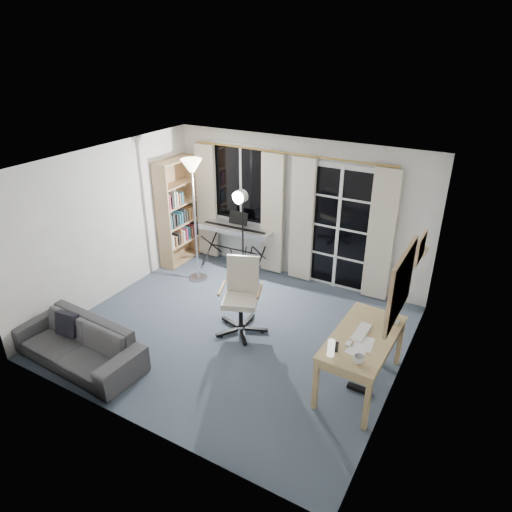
{
  "coord_description": "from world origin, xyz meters",
  "views": [
    {
      "loc": [
        2.93,
        -4.55,
        3.8
      ],
      "look_at": [
        0.15,
        0.35,
        1.08
      ],
      "focal_mm": 32.0,
      "sensor_mm": 36.0,
      "label": 1
    }
  ],
  "objects_px": {
    "mug": "(359,359)",
    "sofa": "(76,338)",
    "office_chair": "(242,288)",
    "keyboard_piano": "(236,230)",
    "monitor": "(394,302)",
    "bookshelf": "(177,214)",
    "desk": "(363,342)",
    "torchiere_lamp": "(193,185)",
    "studio_light": "(241,208)"
  },
  "relations": [
    {
      "from": "mug",
      "to": "sofa",
      "type": "relative_size",
      "value": 0.06
    },
    {
      "from": "sofa",
      "to": "office_chair",
      "type": "bearing_deg",
      "value": 53.13
    },
    {
      "from": "keyboard_piano",
      "to": "mug",
      "type": "height_order",
      "value": "keyboard_piano"
    },
    {
      "from": "monitor",
      "to": "mug",
      "type": "distance_m",
      "value": 0.98
    },
    {
      "from": "mug",
      "to": "bookshelf",
      "type": "bearing_deg",
      "value": 152.29
    },
    {
      "from": "desk",
      "to": "monitor",
      "type": "distance_m",
      "value": 0.61
    },
    {
      "from": "bookshelf",
      "to": "office_chair",
      "type": "bearing_deg",
      "value": -31.9
    },
    {
      "from": "keyboard_piano",
      "to": "office_chair",
      "type": "distance_m",
      "value": 1.86
    },
    {
      "from": "office_chair",
      "to": "keyboard_piano",
      "type": "bearing_deg",
      "value": 103.1
    },
    {
      "from": "torchiere_lamp",
      "to": "sofa",
      "type": "relative_size",
      "value": 1.12
    },
    {
      "from": "studio_light",
      "to": "desk",
      "type": "distance_m",
      "value": 3.06
    },
    {
      "from": "keyboard_piano",
      "to": "sofa",
      "type": "height_order",
      "value": "keyboard_piano"
    },
    {
      "from": "bookshelf",
      "to": "torchiere_lamp",
      "type": "bearing_deg",
      "value": -31.2
    },
    {
      "from": "bookshelf",
      "to": "sofa",
      "type": "xyz_separation_m",
      "value": [
        0.72,
        -3.01,
        -0.55
      ]
    },
    {
      "from": "office_chair",
      "to": "sofa",
      "type": "xyz_separation_m",
      "value": [
        -1.43,
        -1.72,
        -0.28
      ]
    },
    {
      "from": "monitor",
      "to": "sofa",
      "type": "relative_size",
      "value": 0.28
    },
    {
      "from": "bookshelf",
      "to": "mug",
      "type": "relative_size",
      "value": 16.47
    },
    {
      "from": "mug",
      "to": "studio_light",
      "type": "bearing_deg",
      "value": 142.79
    },
    {
      "from": "office_chair",
      "to": "bookshelf",
      "type": "bearing_deg",
      "value": 127.65
    },
    {
      "from": "desk",
      "to": "keyboard_piano",
      "type": "bearing_deg",
      "value": 148.51
    },
    {
      "from": "office_chair",
      "to": "sofa",
      "type": "relative_size",
      "value": 0.58
    },
    {
      "from": "mug",
      "to": "torchiere_lamp",
      "type": "bearing_deg",
      "value": 152.86
    },
    {
      "from": "bookshelf",
      "to": "desk",
      "type": "relative_size",
      "value": 1.43
    },
    {
      "from": "office_chair",
      "to": "mug",
      "type": "height_order",
      "value": "office_chair"
    },
    {
      "from": "studio_light",
      "to": "monitor",
      "type": "height_order",
      "value": "studio_light"
    },
    {
      "from": "monitor",
      "to": "sofa",
      "type": "height_order",
      "value": "monitor"
    },
    {
      "from": "torchiere_lamp",
      "to": "desk",
      "type": "xyz_separation_m",
      "value": [
        3.26,
        -1.22,
        -1.06
      ]
    },
    {
      "from": "bookshelf",
      "to": "sofa",
      "type": "relative_size",
      "value": 1.03
    },
    {
      "from": "torchiere_lamp",
      "to": "mug",
      "type": "relative_size",
      "value": 17.97
    },
    {
      "from": "sofa",
      "to": "studio_light",
      "type": "bearing_deg",
      "value": 78.8
    },
    {
      "from": "office_chair",
      "to": "mug",
      "type": "xyz_separation_m",
      "value": [
        1.95,
        -0.87,
        0.13
      ]
    },
    {
      "from": "studio_light",
      "to": "desk",
      "type": "relative_size",
      "value": 1.24
    },
    {
      "from": "office_chair",
      "to": "torchiere_lamp",
      "type": "bearing_deg",
      "value": 127.28
    },
    {
      "from": "mug",
      "to": "sofa",
      "type": "bearing_deg",
      "value": -165.86
    },
    {
      "from": "torchiere_lamp",
      "to": "office_chair",
      "type": "distance_m",
      "value": 1.96
    },
    {
      "from": "bookshelf",
      "to": "keyboard_piano",
      "type": "bearing_deg",
      "value": 11.24
    },
    {
      "from": "torchiere_lamp",
      "to": "monitor",
      "type": "distance_m",
      "value": 3.61
    },
    {
      "from": "studio_light",
      "to": "monitor",
      "type": "bearing_deg",
      "value": -17.72
    },
    {
      "from": "bookshelf",
      "to": "mug",
      "type": "bearing_deg",
      "value": -28.69
    },
    {
      "from": "studio_light",
      "to": "mug",
      "type": "distance_m",
      "value": 3.39
    },
    {
      "from": "bookshelf",
      "to": "sofa",
      "type": "height_order",
      "value": "bookshelf"
    },
    {
      "from": "bookshelf",
      "to": "mug",
      "type": "height_order",
      "value": "bookshelf"
    },
    {
      "from": "desk",
      "to": "sofa",
      "type": "height_order",
      "value": "sofa"
    },
    {
      "from": "keyboard_piano",
      "to": "studio_light",
      "type": "height_order",
      "value": "studio_light"
    },
    {
      "from": "mug",
      "to": "sofa",
      "type": "xyz_separation_m",
      "value": [
        -3.38,
        -0.85,
        -0.41
      ]
    },
    {
      "from": "desk",
      "to": "sofa",
      "type": "xyz_separation_m",
      "value": [
        -3.28,
        -1.35,
        -0.26
      ]
    },
    {
      "from": "studio_light",
      "to": "sofa",
      "type": "relative_size",
      "value": 0.89
    },
    {
      "from": "keyboard_piano",
      "to": "sofa",
      "type": "distance_m",
      "value": 3.29
    },
    {
      "from": "office_chair",
      "to": "monitor",
      "type": "height_order",
      "value": "monitor"
    },
    {
      "from": "torchiere_lamp",
      "to": "studio_light",
      "type": "height_order",
      "value": "torchiere_lamp"
    }
  ]
}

